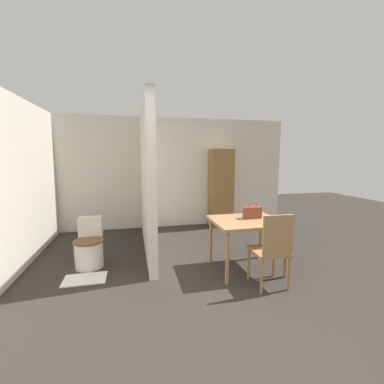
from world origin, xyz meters
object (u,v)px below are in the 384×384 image
Objects in this scene: dining_table at (246,226)px; handbag at (252,212)px; wooden_chair at (272,248)px; wooden_cabinet at (221,188)px; toilet at (89,247)px.

handbag is (0.12, 0.08, 0.18)m from dining_table.
wooden_cabinet is at bearing 83.97° from wooden_chair.
toilet is at bearing -147.59° from wooden_cabinet.
toilet is (-2.23, 0.67, -0.37)m from dining_table.
wooden_chair is at bearing -93.03° from handbag.
wooden_chair is 2.97m from wooden_cabinet.
dining_table is at bearing 100.14° from wooden_chair.
wooden_chair is at bearing -97.05° from wooden_cabinet.
toilet is at bearing 163.29° from dining_table.
handbag is at bearing -98.15° from wooden_cabinet.
toilet is 2.49m from handbag.
wooden_chair is 1.37× the size of toilet.
wooden_chair reaches higher than dining_table.
handbag is at bearing 88.00° from wooden_chair.
dining_table is 1.00× the size of wooden_chair.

